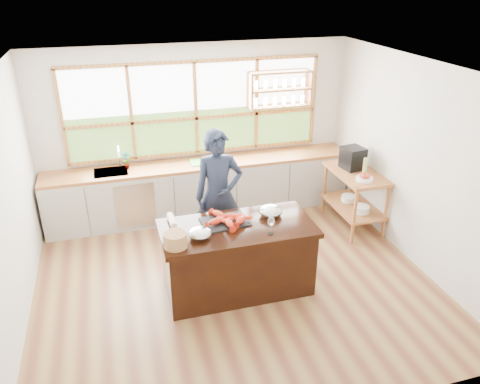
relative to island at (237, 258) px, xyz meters
name	(u,v)px	position (x,y,z in m)	size (l,w,h in m)	color
ground_plane	(233,279)	(0.00, 0.20, -0.45)	(5.00, 5.00, 0.00)	olive
room_shell	(224,140)	(0.02, 0.71, 1.30)	(5.02, 4.52, 2.71)	silver
back_counter	(201,188)	(-0.02, 2.14, 0.00)	(4.90, 0.63, 0.90)	#BBB7B0
right_shelf_unit	(355,190)	(2.19, 1.09, 0.15)	(0.62, 1.10, 0.90)	#A2662B
island	(237,258)	(0.00, 0.00, 0.00)	(1.85, 0.90, 0.90)	black
cook	(219,195)	(-0.02, 0.89, 0.46)	(0.66, 0.44, 1.82)	#192133
potted_plant	(126,160)	(-1.16, 2.20, 0.58)	(0.14, 0.10, 0.28)	slate
cutting_board	(203,162)	(0.03, 2.14, 0.45)	(0.40, 0.30, 0.01)	#55AE3F
espresso_machine	(353,158)	(2.19, 1.26, 0.62)	(0.30, 0.32, 0.34)	black
wine_bottle	(365,167)	(2.24, 0.97, 0.58)	(0.07, 0.07, 0.27)	#9FC162
fruit_bowl	(365,178)	(2.14, 0.79, 0.49)	(0.24, 0.24, 0.11)	white
slate_board	(225,222)	(-0.12, 0.13, 0.45)	(0.55, 0.40, 0.02)	black
lobster_pile	(227,219)	(-0.10, 0.10, 0.50)	(0.52, 0.48, 0.08)	red
mixing_bowl_left	(200,233)	(-0.48, -0.13, 0.50)	(0.27, 0.27, 0.13)	#BABDC0
mixing_bowl_right	(271,211)	(0.47, 0.15, 0.51)	(0.30, 0.30, 0.14)	#BABDC0
wine_glass	(271,222)	(0.32, -0.28, 0.61)	(0.08, 0.08, 0.22)	white
wicker_basket	(175,240)	(-0.78, -0.25, 0.53)	(0.26, 0.26, 0.17)	#AD7143
parchment_roll	(172,221)	(-0.74, 0.29, 0.49)	(0.08, 0.08, 0.30)	white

